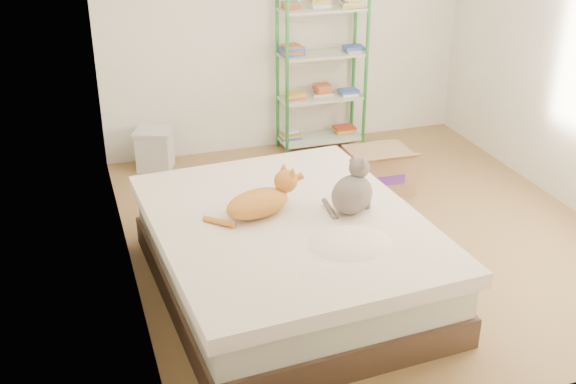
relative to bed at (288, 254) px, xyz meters
name	(u,v)px	position (x,y,z in m)	size (l,w,h in m)	color
room	(373,80)	(0.87, 0.60, 1.02)	(3.81, 4.21, 2.61)	#9F7246
bed	(288,254)	(0.00, 0.00, 0.00)	(1.91, 2.33, 0.57)	#483728
orange_cat	(258,200)	(-0.18, 0.12, 0.40)	(0.58, 0.31, 0.23)	gold
grey_cat	(352,187)	(0.46, -0.04, 0.48)	(0.29, 0.35, 0.40)	gray
shelf_unit	(322,69)	(1.18, 2.49, 0.56)	(0.88, 0.36, 1.74)	#338F3D
cardboard_box	(378,170)	(1.31, 1.33, -0.09)	(0.57, 0.54, 0.45)	#9F7959
white_bin	(155,149)	(-0.57, 2.45, -0.08)	(0.44, 0.42, 0.41)	silver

